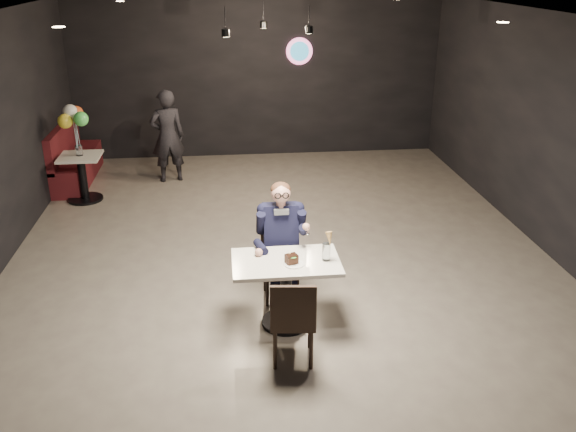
{
  "coord_description": "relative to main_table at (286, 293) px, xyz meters",
  "views": [
    {
      "loc": [
        -0.68,
        -7.22,
        3.58
      ],
      "look_at": [
        -0.02,
        -1.1,
        0.99
      ],
      "focal_mm": 38.0,
      "sensor_mm": 36.0,
      "label": 1
    }
  ],
  "objects": [
    {
      "name": "dessert_plate",
      "position": [
        0.07,
        -0.1,
        0.38
      ],
      "size": [
        0.21,
        0.21,
        0.01
      ],
      "primitive_type": "cylinder",
      "color": "white",
      "rests_on": "main_table"
    },
    {
      "name": "seated_man",
      "position": [
        0.0,
        0.55,
        0.34
      ],
      "size": [
        0.6,
        0.8,
        1.44
      ],
      "primitive_type": "cube",
      "color": "black",
      "rests_on": "floor"
    },
    {
      "name": "balloon_vase",
      "position": [
        -2.85,
        3.96,
        0.46
      ],
      "size": [
        0.11,
        0.11,
        0.16
      ],
      "primitive_type": "cylinder",
      "color": "silver",
      "rests_on": "side_table"
    },
    {
      "name": "passerby",
      "position": [
        -1.54,
        4.79,
        0.42
      ],
      "size": [
        0.65,
        0.51,
        1.6
      ],
      "primitive_type": "imported",
      "rotation": [
        0.0,
        0.0,
        3.37
      ],
      "color": "black",
      "rests_on": "floor"
    },
    {
      "name": "side_table",
      "position": [
        -2.85,
        3.96,
        0.02
      ],
      "size": [
        0.63,
        0.63,
        0.79
      ],
      "primitive_type": "cube",
      "color": "silver",
      "rests_on": "floor"
    },
    {
      "name": "booth_bench",
      "position": [
        -3.15,
        4.96,
        0.12
      ],
      "size": [
        0.5,
        1.98,
        0.99
      ],
      "primitive_type": "cube",
      "color": "#4D101C",
      "rests_on": "floor"
    },
    {
      "name": "balloon_bunch",
      "position": [
        -2.85,
        3.96,
        0.87
      ],
      "size": [
        0.41,
        0.41,
        0.68
      ],
      "primitive_type": "cube",
      "color": "yellow",
      "rests_on": "balloon_vase"
    },
    {
      "name": "chair_far",
      "position": [
        0.0,
        0.55,
        0.09
      ],
      "size": [
        0.42,
        0.46,
        0.92
      ],
      "primitive_type": "cube",
      "color": "black",
      "rests_on": "floor"
    },
    {
      "name": "wall_sign",
      "position": [
        0.9,
        6.17,
        1.62
      ],
      "size": [
        0.5,
        0.06,
        0.5
      ],
      "primitive_type": null,
      "color": "pink",
      "rests_on": "floor"
    },
    {
      "name": "floor",
      "position": [
        0.1,
        1.7,
        -0.38
      ],
      "size": [
        9.0,
        9.0,
        0.0
      ],
      "primitive_type": "plane",
      "color": "gray",
      "rests_on": "ground"
    },
    {
      "name": "cake_slice",
      "position": [
        0.05,
        -0.08,
        0.43
      ],
      "size": [
        0.14,
        0.13,
        0.08
      ],
      "primitive_type": "cube",
      "rotation": [
        0.0,
        0.0,
        0.35
      ],
      "color": "black",
      "rests_on": "dessert_plate"
    },
    {
      "name": "mint_leaf",
      "position": [
        0.06,
        -0.12,
        0.47
      ],
      "size": [
        0.07,
        0.04,
        0.01
      ],
      "primitive_type": "ellipsoid",
      "color": "green",
      "rests_on": "cake_slice"
    },
    {
      "name": "sundae_glass",
      "position": [
        0.41,
        -0.03,
        0.47
      ],
      "size": [
        0.08,
        0.08,
        0.19
      ],
      "primitive_type": "cylinder",
      "color": "silver",
      "rests_on": "main_table"
    },
    {
      "name": "pendant_lights",
      "position": [
        0.1,
        3.7,
        2.51
      ],
      "size": [
        1.4,
        1.2,
        0.36
      ],
      "primitive_type": "cube",
      "color": "black",
      "rests_on": "floor"
    },
    {
      "name": "chair_near",
      "position": [
        0.0,
        -0.62,
        0.09
      ],
      "size": [
        0.46,
        0.5,
        0.92
      ],
      "primitive_type": "cube",
      "rotation": [
        0.0,
        0.0,
        -0.1
      ],
      "color": "black",
      "rests_on": "floor"
    },
    {
      "name": "wafer_cone",
      "position": [
        0.43,
        -0.06,
        0.63
      ],
      "size": [
        0.09,
        0.09,
        0.14
      ],
      "primitive_type": "cone",
      "rotation": [
        0.0,
        0.0,
        0.26
      ],
      "color": "#DEAE5B",
      "rests_on": "sundae_glass"
    },
    {
      "name": "main_table",
      "position": [
        0.0,
        0.0,
        0.0
      ],
      "size": [
        1.1,
        0.7,
        0.75
      ],
      "primitive_type": "cube",
      "color": "silver",
      "rests_on": "floor"
    }
  ]
}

